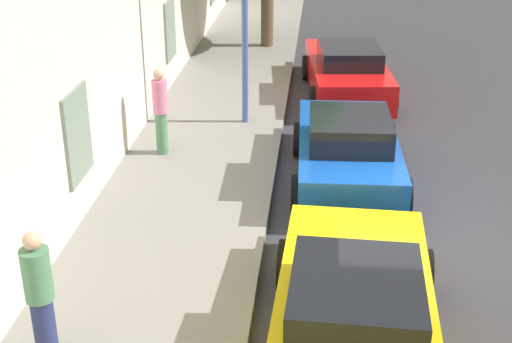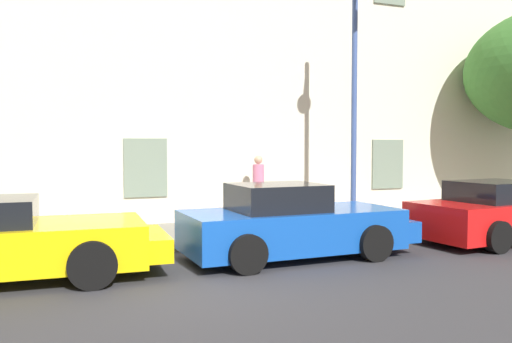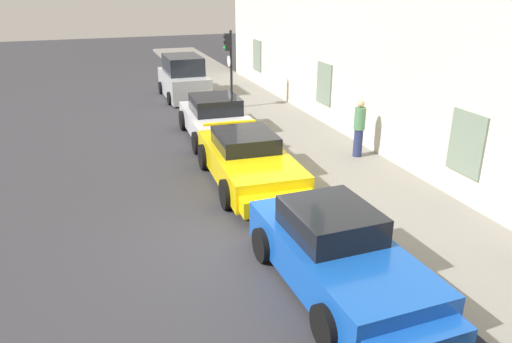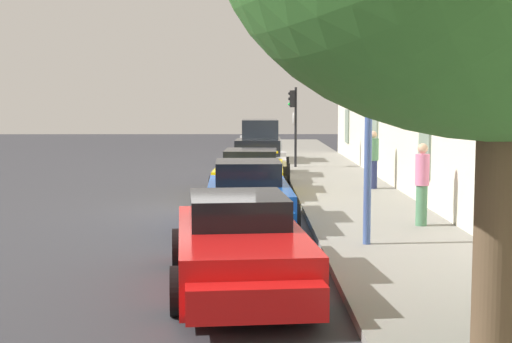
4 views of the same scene
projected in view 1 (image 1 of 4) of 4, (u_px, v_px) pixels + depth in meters
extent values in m
plane|color=#333338|center=(414.00, 238.00, 11.65)|extent=(80.00, 80.00, 0.00)
cube|color=gray|center=(175.00, 223.00, 11.95)|extent=(60.00, 3.08, 0.14)
cube|color=gray|center=(78.00, 135.00, 11.45)|extent=(1.10, 0.06, 1.50)
cube|color=gray|center=(170.00, 30.00, 18.15)|extent=(1.10, 0.06, 1.50)
cube|color=yellow|center=(354.00, 317.00, 8.74)|extent=(4.55, 2.08, 0.70)
cube|color=black|center=(356.00, 294.00, 8.20)|extent=(1.85, 1.59, 0.42)
cube|color=yellow|center=(354.00, 243.00, 10.55)|extent=(1.41, 1.80, 0.38)
cylinder|color=black|center=(287.00, 265.00, 10.18)|extent=(0.75, 0.27, 0.74)
cylinder|color=black|center=(422.00, 275.00, 9.95)|extent=(0.75, 0.27, 0.74)
cube|color=#144CB2|center=(347.00, 155.00, 13.38)|extent=(4.21, 1.92, 0.75)
cube|color=black|center=(350.00, 130.00, 12.83)|extent=(1.70, 1.49, 0.51)
cube|color=#144CB2|center=(342.00, 126.00, 15.08)|extent=(1.29, 1.69, 0.42)
cylinder|color=black|center=(299.00, 139.00, 14.69)|extent=(0.69, 0.26, 0.69)
cylinder|color=black|center=(388.00, 141.00, 14.58)|extent=(0.69, 0.26, 0.69)
cylinder|color=black|center=(298.00, 194.00, 12.34)|extent=(0.69, 0.26, 0.69)
cylinder|color=black|center=(403.00, 197.00, 12.24)|extent=(0.69, 0.26, 0.69)
cube|color=red|center=(347.00, 75.00, 18.21)|extent=(4.64, 2.24, 0.76)
cube|color=black|center=(350.00, 55.00, 17.65)|extent=(1.92, 1.62, 0.45)
cube|color=red|center=(338.00, 58.00, 20.04)|extent=(1.50, 1.80, 0.42)
cylinder|color=black|center=(307.00, 68.00, 19.56)|extent=(0.68, 0.30, 0.66)
cylinder|color=black|center=(373.00, 68.00, 19.56)|extent=(0.68, 0.30, 0.66)
cylinder|color=black|center=(315.00, 100.00, 17.02)|extent=(0.68, 0.30, 0.66)
cylinder|color=black|center=(391.00, 100.00, 17.03)|extent=(0.68, 0.30, 0.66)
cylinder|color=#4C7F59|center=(162.00, 133.00, 14.38)|extent=(0.32, 0.32, 0.87)
cylinder|color=pink|center=(160.00, 97.00, 14.06)|extent=(0.40, 0.40, 0.67)
sphere|color=tan|center=(159.00, 74.00, 13.88)|extent=(0.22, 0.22, 0.22)
cylinder|color=navy|center=(45.00, 328.00, 8.51)|extent=(0.36, 0.36, 0.85)
cylinder|color=#4C7F59|center=(37.00, 275.00, 8.20)|extent=(0.45, 0.45, 0.66)
sphere|color=tan|center=(32.00, 241.00, 8.02)|extent=(0.22, 0.22, 0.22)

